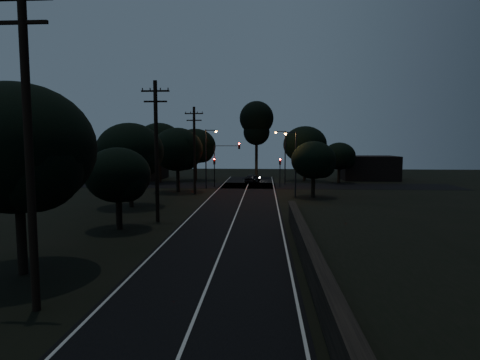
{
  "coord_description": "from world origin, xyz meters",
  "views": [
    {
      "loc": [
        2.46,
        -15.92,
        6.21
      ],
      "look_at": [
        0.0,
        24.0,
        2.5
      ],
      "focal_mm": 30.0,
      "sensor_mm": 36.0,
      "label": 1
    }
  ],
  "objects": [
    {
      "name": "utility_pole_near",
      "position": [
        -6.0,
        -2.0,
        6.25
      ],
      "size": [
        2.2,
        0.3,
        12.0
      ],
      "color": "black",
      "rests_on": "ground"
    },
    {
      "name": "tree_far_w",
      "position": [
        -13.74,
        45.85,
        6.06
      ],
      "size": [
        7.32,
        7.32,
        9.33
      ],
      "color": "black",
      "rests_on": "ground"
    },
    {
      "name": "retaining_wall",
      "position": [
        7.74,
        3.0,
        0.62
      ],
      "size": [
        6.93,
        26.0,
        1.6
      ],
      "color": "black",
      "rests_on": "ground"
    },
    {
      "name": "tree_right_a",
      "position": [
        8.18,
        29.9,
        4.16
      ],
      "size": [
        5.05,
        5.05,
        6.42
      ],
      "color": "black",
      "rests_on": "ground"
    },
    {
      "name": "road_surface",
      "position": [
        0.0,
        31.12,
        0.01
      ],
      "size": [
        60.0,
        70.0,
        0.03
      ],
      "color": "black",
      "rests_on": "ground"
    },
    {
      "name": "streetlight_c",
      "position": [
        5.83,
        30.0,
        4.35
      ],
      "size": [
        1.46,
        0.26,
        7.5
      ],
      "color": "black",
      "rests_on": "ground"
    },
    {
      "name": "signal_mast",
      "position": [
        -2.91,
        39.99,
        4.34
      ],
      "size": [
        3.7,
        0.35,
        6.25
      ],
      "color": "black",
      "rests_on": "ground"
    },
    {
      "name": "streetlight_b",
      "position": [
        5.31,
        44.0,
        4.64
      ],
      "size": [
        1.66,
        0.26,
        8.0
      ],
      "color": "black",
      "rests_on": "ground"
    },
    {
      "name": "tree_left_b",
      "position": [
        -7.84,
        11.91,
        3.82
      ],
      "size": [
        4.64,
        4.64,
        5.9
      ],
      "color": "black",
      "rests_on": "ground"
    },
    {
      "name": "utility_pole_mid",
      "position": [
        -6.0,
        15.0,
        5.74
      ],
      "size": [
        2.2,
        0.3,
        11.0
      ],
      "color": "black",
      "rests_on": "ground"
    },
    {
      "name": "streetlight_a",
      "position": [
        -5.31,
        38.0,
        4.64
      ],
      "size": [
        1.66,
        0.26,
        8.0
      ],
      "color": "black",
      "rests_on": "ground"
    },
    {
      "name": "tree_far_nw",
      "position": [
        -8.76,
        49.86,
        5.54
      ],
      "size": [
        6.75,
        6.75,
        8.55
      ],
      "color": "black",
      "rests_on": "ground"
    },
    {
      "name": "building_right",
      "position": [
        20.0,
        53.0,
        2.0
      ],
      "size": [
        9.0,
        7.0,
        4.0
      ],
      "primitive_type": "cube",
      "color": "black",
      "rests_on": "ground"
    },
    {
      "name": "tree_left_c",
      "position": [
        -10.27,
        21.87,
        5.26
      ],
      "size": [
        6.44,
        6.44,
        8.14
      ],
      "color": "black",
      "rests_on": "ground"
    },
    {
      "name": "signal_right",
      "position": [
        4.6,
        39.99,
        2.84
      ],
      "size": [
        0.28,
        0.35,
        4.1
      ],
      "color": "black",
      "rests_on": "ground"
    },
    {
      "name": "tree_left_a",
      "position": [
        -8.75,
        1.86,
        5.82
      ],
      "size": [
        7.11,
        7.11,
        8.99
      ],
      "color": "black",
      "rests_on": "ground"
    },
    {
      "name": "signal_left",
      "position": [
        -4.6,
        39.99,
        2.84
      ],
      "size": [
        0.28,
        0.35,
        4.1
      ],
      "color": "black",
      "rests_on": "ground"
    },
    {
      "name": "utility_pole_far",
      "position": [
        -6.0,
        32.0,
        5.48
      ],
      "size": [
        2.2,
        0.3,
        10.5
      ],
      "color": "black",
      "rests_on": "ground"
    },
    {
      "name": "ground",
      "position": [
        0.0,
        0.0,
        0.0
      ],
      "size": [
        160.0,
        160.0,
        0.0
      ],
      "primitive_type": "plane",
      "color": "black"
    },
    {
      "name": "tree_far_ne",
      "position": [
        9.25,
        49.86,
        5.77
      ],
      "size": [
        7.05,
        7.05,
        8.92
      ],
      "color": "black",
      "rests_on": "ground"
    },
    {
      "name": "car",
      "position": [
        0.58,
        46.0,
        0.69
      ],
      "size": [
        2.6,
        4.31,
        1.37
      ],
      "primitive_type": "imported",
      "rotation": [
        0.0,
        0.0,
        2.88
      ],
      "color": "black",
      "rests_on": "ground"
    },
    {
      "name": "tall_pine",
      "position": [
        1.0,
        55.0,
        9.73
      ],
      "size": [
        5.94,
        5.94,
        13.5
      ],
      "color": "black",
      "rests_on": "ground"
    },
    {
      "name": "tree_left_d",
      "position": [
        -8.27,
        33.87,
        5.26
      ],
      "size": [
        6.39,
        6.39,
        8.11
      ],
      "color": "black",
      "rests_on": "ground"
    },
    {
      "name": "building_left",
      "position": [
        -20.0,
        52.0,
        2.2
      ],
      "size": [
        10.0,
        8.0,
        4.4
      ],
      "primitive_type": "cube",
      "color": "black",
      "rests_on": "ground"
    },
    {
      "name": "tree_far_e",
      "position": [
        14.17,
        46.9,
        4.06
      ],
      "size": [
        4.95,
        4.95,
        6.28
      ],
      "color": "black",
      "rests_on": "ground"
    }
  ]
}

